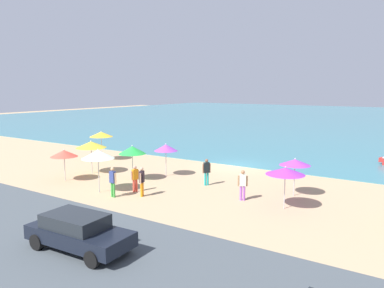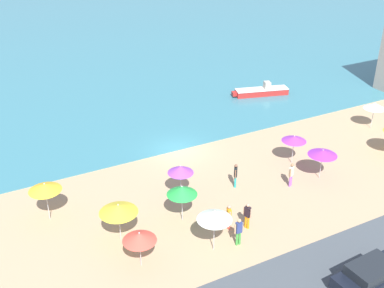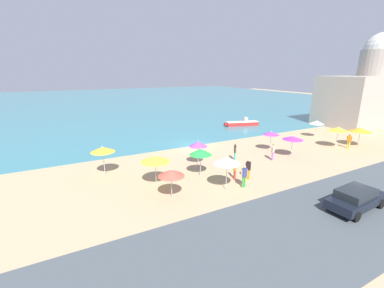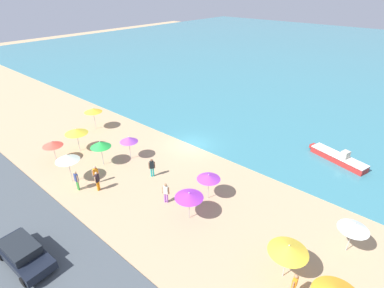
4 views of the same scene
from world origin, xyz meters
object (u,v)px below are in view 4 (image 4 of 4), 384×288
at_px(bather_2, 97,180).
at_px(skiff_nearshore, 338,158).
at_px(beach_umbrella_1, 100,144).
at_px(parked_car_0, 23,253).
at_px(beach_umbrella_7, 129,139).
at_px(beach_umbrella_10, 354,226).
at_px(beach_umbrella_0, 189,195).
at_px(bather_5, 96,174).
at_px(beach_umbrella_8, 209,177).
at_px(beach_umbrella_2, 76,131).
at_px(beach_umbrella_4, 289,249).
at_px(beach_umbrella_6, 93,110).
at_px(beach_umbrella_3, 67,158).
at_px(bather_0, 166,192).
at_px(bather_4, 152,167).
at_px(beach_umbrella_9, 52,144).
at_px(bather_1, 77,179).
at_px(bather_3, 294,285).

xyz_separation_m(bather_2, skiff_nearshore, (13.51, 17.61, -0.57)).
height_order(beach_umbrella_1, parked_car_0, beach_umbrella_1).
bearing_deg(bather_2, beach_umbrella_7, 111.90).
xyz_separation_m(beach_umbrella_1, bather_2, (3.10, -2.59, -1.16)).
distance_m(beach_umbrella_1, skiff_nearshore, 22.47).
height_order(beach_umbrella_10, skiff_nearshore, beach_umbrella_10).
xyz_separation_m(beach_umbrella_0, beach_umbrella_7, (-9.87, 2.53, 0.04)).
bearing_deg(beach_umbrella_10, bather_5, -161.13).
bearing_deg(skiff_nearshore, beach_umbrella_8, -115.68).
xyz_separation_m(beach_umbrella_2, skiff_nearshore, (20.70, 15.08, -1.77)).
bearing_deg(beach_umbrella_4, beach_umbrella_6, 170.73).
distance_m(beach_umbrella_3, bather_0, 8.93).
relative_size(beach_umbrella_3, skiff_nearshore, 0.47).
bearing_deg(beach_umbrella_6, beach_umbrella_1, -28.50).
bearing_deg(bather_2, beach_umbrella_2, 160.56).
bearing_deg(beach_umbrella_8, skiff_nearshore, 64.32).
height_order(beach_umbrella_2, beach_umbrella_10, beach_umbrella_2).
distance_m(beach_umbrella_2, beach_umbrella_6, 5.15).
relative_size(beach_umbrella_7, bather_4, 1.35).
bearing_deg(beach_umbrella_9, bather_0, 12.10).
distance_m(beach_umbrella_7, beach_umbrella_8, 9.51).
xyz_separation_m(beach_umbrella_10, parked_car_0, (-14.62, -13.98, -1.25)).
height_order(beach_umbrella_3, bather_5, beach_umbrella_3).
relative_size(beach_umbrella_4, bather_2, 1.43).
bearing_deg(bather_4, bather_5, -127.27).
relative_size(beach_umbrella_3, bather_2, 1.54).
bearing_deg(beach_umbrella_10, beach_umbrella_1, -168.38).
height_order(beach_umbrella_9, bather_0, beach_umbrella_9).
bearing_deg(bather_4, beach_umbrella_2, -169.08).
relative_size(bather_4, skiff_nearshore, 0.31).
distance_m(beach_umbrella_1, bather_1, 4.23).
height_order(beach_umbrella_1, beach_umbrella_6, beach_umbrella_6).
relative_size(beach_umbrella_9, bather_4, 1.25).
height_order(beach_umbrella_6, bather_4, beach_umbrella_6).
bearing_deg(beach_umbrella_7, beach_umbrella_8, 0.98).
bearing_deg(bather_4, beach_umbrella_3, -132.65).
relative_size(beach_umbrella_8, bather_4, 1.29).
relative_size(beach_umbrella_4, parked_car_0, 0.56).
height_order(beach_umbrella_0, bather_2, beach_umbrella_0).
bearing_deg(bather_0, beach_umbrella_4, -1.24).
relative_size(beach_umbrella_9, bather_3, 1.27).
relative_size(bather_2, bather_4, 0.99).
bearing_deg(parked_car_0, beach_umbrella_2, 136.23).
bearing_deg(beach_umbrella_7, beach_umbrella_1, -114.83).
bearing_deg(bather_0, beach_umbrella_1, 179.93).
bearing_deg(skiff_nearshore, beach_umbrella_9, -139.21).
bearing_deg(beach_umbrella_7, bather_0, -18.04).
bearing_deg(beach_umbrella_6, parked_car_0, -45.79).
height_order(beach_umbrella_1, bather_1, beach_umbrella_1).
bearing_deg(parked_car_0, skiff_nearshore, 66.83).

